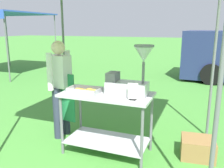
# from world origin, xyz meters

# --- Properties ---
(ground_plane) EXTENTS (70.00, 70.00, 0.00)m
(ground_plane) POSITION_xyz_m (0.00, 6.00, 0.00)
(ground_plane) COLOR #478E38
(donut_cart) EXTENTS (1.28, 0.66, 0.91)m
(donut_cart) POSITION_xyz_m (0.26, 0.83, 0.64)
(donut_cart) COLOR #B7B7BC
(donut_cart) RESTS_ON ground
(donut_tray) EXTENTS (0.46, 0.27, 0.07)m
(donut_tray) POSITION_xyz_m (-0.03, 0.73, 0.94)
(donut_tray) COLOR #B7B7BC
(donut_tray) RESTS_ON donut_cart
(donut_fryer) EXTENTS (0.63, 0.28, 0.69)m
(donut_fryer) POSITION_xyz_m (0.59, 0.86, 1.16)
(donut_fryer) COLOR #B7B7BC
(donut_fryer) RESTS_ON donut_cart
(menu_sign) EXTENTS (0.13, 0.05, 0.22)m
(menu_sign) POSITION_xyz_m (0.69, 0.66, 1.00)
(menu_sign) COLOR black
(menu_sign) RESTS_ON donut_cart
(vendor) EXTENTS (0.46, 0.54, 1.61)m
(vendor) POSITION_xyz_m (-0.67, 1.07, 0.90)
(vendor) COLOR #2D3347
(vendor) RESTS_ON ground
(supply_crate) EXTENTS (0.50, 0.45, 0.28)m
(supply_crate) POSITION_xyz_m (1.52, 1.16, 0.14)
(supply_crate) COLOR olive
(supply_crate) RESTS_ON ground
(neighbour_tent) EXTENTS (2.88, 2.99, 2.35)m
(neighbour_tent) POSITION_xyz_m (-5.91, 5.27, 2.28)
(neighbour_tent) COLOR slate
(neighbour_tent) RESTS_ON ground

